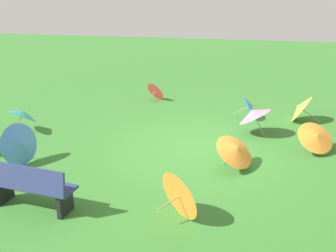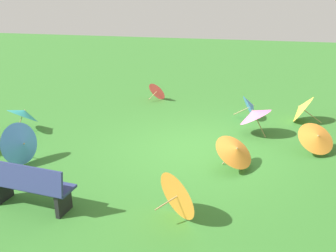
% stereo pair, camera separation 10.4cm
% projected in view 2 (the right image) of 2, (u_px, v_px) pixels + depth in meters
% --- Properties ---
extents(ground, '(40.00, 40.00, 0.00)m').
position_uv_depth(ground, '(199.00, 150.00, 9.32)').
color(ground, '#387A2D').
extents(park_bench, '(1.65, 0.67, 0.90)m').
position_uv_depth(park_bench, '(28.00, 185.00, 6.74)').
color(park_bench, navy).
rests_on(park_bench, ground).
extents(parasol_blue_0, '(1.02, 1.01, 0.96)m').
position_uv_depth(parasol_blue_0, '(22.00, 144.00, 8.45)').
color(parasol_blue_0, tan).
rests_on(parasol_blue_0, ground).
extents(parasol_yellow_0, '(0.98, 1.01, 0.85)m').
position_uv_depth(parasol_yellow_0, '(301.00, 108.00, 11.08)').
color(parasol_yellow_0, tan).
rests_on(parasol_yellow_0, ground).
extents(parasol_blue_1, '(0.82, 0.85, 0.75)m').
position_uv_depth(parasol_blue_1, '(251.00, 106.00, 11.38)').
color(parasol_blue_1, tan).
rests_on(parasol_blue_1, ground).
extents(parasol_teal_0, '(1.14, 1.12, 0.81)m').
position_uv_depth(parasol_teal_0, '(24.00, 113.00, 10.33)').
color(parasol_teal_0, tan).
rests_on(parasol_teal_0, ground).
extents(parasol_red_1, '(0.80, 0.74, 0.66)m').
position_uv_depth(parasol_red_1, '(158.00, 91.00, 13.24)').
color(parasol_red_1, tan).
rests_on(parasol_red_1, ground).
extents(parasol_pink_1, '(1.08, 1.10, 0.90)m').
position_uv_depth(parasol_pink_1, '(254.00, 114.00, 10.04)').
color(parasol_pink_1, tan).
rests_on(parasol_pink_1, ground).
extents(parasol_orange_0, '(1.14, 1.16, 0.76)m').
position_uv_depth(parasol_orange_0, '(235.00, 150.00, 8.21)').
color(parasol_orange_0, tan).
rests_on(parasol_orange_0, ground).
extents(parasol_orange_4, '(1.12, 1.07, 0.73)m').
position_uv_depth(parasol_orange_4, '(317.00, 137.00, 9.00)').
color(parasol_orange_4, tan).
rests_on(parasol_orange_4, ground).
extents(parasol_orange_6, '(0.90, 0.86, 0.91)m').
position_uv_depth(parasol_orange_6, '(180.00, 194.00, 6.48)').
color(parasol_orange_6, tan).
rests_on(parasol_orange_6, ground).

